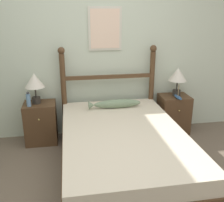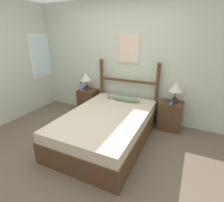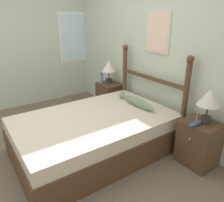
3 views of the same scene
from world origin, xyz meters
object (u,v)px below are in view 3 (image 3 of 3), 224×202
at_px(table_lamp_left, 109,67).
at_px(table_lamp_right, 209,99).
at_px(nightstand_right, 198,143).
at_px(bottle, 101,78).
at_px(bed, 95,134).
at_px(fish_pillow, 137,102).
at_px(nightstand_left, 109,98).
at_px(model_boat, 196,123).

xyz_separation_m(table_lamp_left, table_lamp_right, (2.04, 0.01, 0.00)).
relative_size(nightstand_right, table_lamp_right, 1.38).
bearing_deg(bottle, nightstand_right, 2.68).
distance_m(bed, fish_pillow, 0.78).
relative_size(nightstand_left, nightstand_right, 1.00).
distance_m(nightstand_right, fish_pillow, 1.02).
height_order(nightstand_left, table_lamp_left, table_lamp_left).
xyz_separation_m(table_lamp_left, model_boat, (2.01, -0.13, -0.28)).
height_order(bed, nightstand_right, nightstand_right).
distance_m(table_lamp_left, fish_pillow, 1.12).
distance_m(nightstand_right, table_lamp_right, 0.59).
height_order(table_lamp_left, model_boat, table_lamp_left).
bearing_deg(table_lamp_right, fish_pillow, -166.79).
xyz_separation_m(nightstand_left, bottle, (-0.12, -0.10, 0.38)).
height_order(bottle, model_boat, model_boat).
distance_m(nightstand_right, table_lamp_left, 2.10).
relative_size(bed, table_lamp_right, 4.98).
height_order(table_lamp_right, fish_pillow, table_lamp_right).
height_order(table_lamp_right, bottle, table_lamp_right).
height_order(bed, nightstand_left, nightstand_left).
relative_size(bed, table_lamp_left, 4.98).
relative_size(bottle, fish_pillow, 0.28).
bearing_deg(table_lamp_right, table_lamp_left, -179.75).
height_order(nightstand_left, fish_pillow, fish_pillow).
bearing_deg(bottle, nightstand_left, 38.98).
xyz_separation_m(table_lamp_right, fish_pillow, (-0.98, -0.23, -0.30)).
height_order(nightstand_right, bottle, bottle).
bearing_deg(bottle, bed, -36.32).
xyz_separation_m(bed, table_lamp_left, (-1.02, 0.93, 0.62)).
xyz_separation_m(nightstand_left, table_lamp_right, (2.00, 0.02, 0.59)).
xyz_separation_m(table_lamp_left, fish_pillow, (1.06, -0.22, -0.30)).
distance_m(bottle, model_boat, 2.09).
bearing_deg(bed, table_lamp_left, 137.83).
distance_m(table_lamp_left, model_boat, 2.03).
xyz_separation_m(bed, bottle, (-1.11, 0.81, 0.41)).
bearing_deg(table_lamp_left, table_lamp_right, 0.25).
relative_size(bed, model_boat, 8.93).
xyz_separation_m(nightstand_right, model_boat, (-0.00, -0.12, 0.31)).
distance_m(bottle, fish_pillow, 1.15).
relative_size(nightstand_left, table_lamp_left, 1.38).
bearing_deg(fish_pillow, bottle, 174.50).
relative_size(bottle, model_boat, 0.87).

